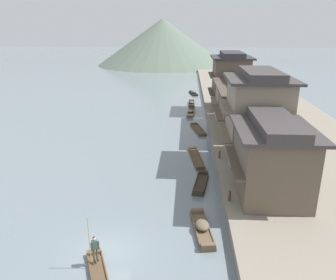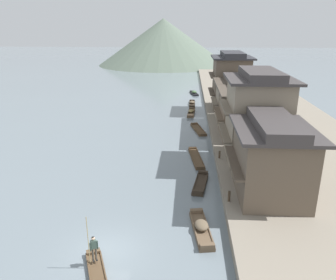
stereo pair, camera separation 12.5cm
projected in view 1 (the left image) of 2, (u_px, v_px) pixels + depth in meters
name	position (u px, v px, depth m)	size (l,w,h in m)	color
ground_plane	(108.00, 251.00, 20.73)	(400.00, 400.00, 0.00)	slate
riverbank_right	(270.00, 120.00, 47.98)	(18.00, 110.00, 0.70)	gray
boat_foreground_poled	(99.00, 278.00, 18.36)	(2.56, 4.59, 0.39)	brown
boatman_person	(94.00, 246.00, 19.00)	(0.48, 0.42, 3.04)	black
boat_moored_nearest	(196.00, 158.00, 34.86)	(1.72, 5.73, 0.38)	brown
boat_moored_second	(198.00, 130.00, 44.42)	(2.14, 5.30, 0.36)	brown
boat_moored_third	(192.00, 103.00, 58.66)	(1.06, 5.03, 0.72)	#33281E
boat_moored_far	(202.00, 228.00, 22.58)	(1.65, 4.53, 0.79)	brown
boat_midriver_drifting	(193.00, 93.00, 67.64)	(1.85, 4.35, 0.75)	#232326
boat_midriver_upstream	(191.00, 112.00, 52.62)	(1.32, 5.14, 0.74)	brown
boat_upstream_distant	(201.00, 183.00, 29.21)	(1.63, 4.31, 0.51)	#33281E
house_waterfront_nearest	(272.00, 158.00, 25.52)	(6.11, 7.79, 6.14)	brown
house_waterfront_second	(257.00, 117.00, 31.97)	(6.46, 7.10, 8.74)	gray
house_waterfront_tall	(246.00, 111.00, 39.62)	(7.00, 7.68, 6.14)	#75604C
house_waterfront_narrow	(234.00, 98.00, 46.14)	(5.96, 6.01, 6.14)	gray
house_waterfront_far	(230.00, 81.00, 52.39)	(6.44, 7.40, 8.74)	brown
mooring_post_dock_near	(230.00, 196.00, 25.12)	(0.20, 0.20, 0.83)	#473828
mooring_post_dock_mid	(220.00, 154.00, 33.31)	(0.20, 0.20, 0.74)	#473828
hill_far_west	(163.00, 42.00, 116.46)	(45.54, 45.54, 15.54)	#5B6B5B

